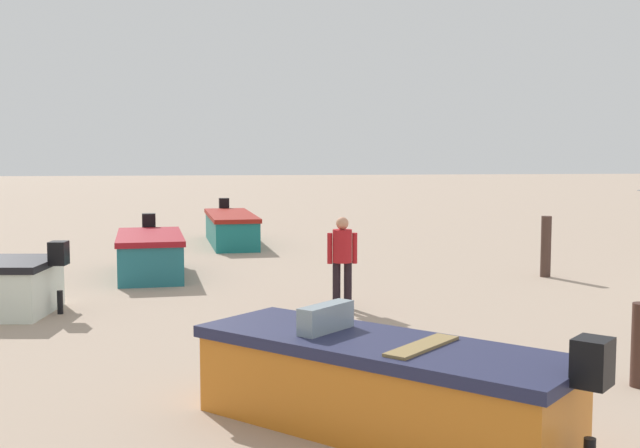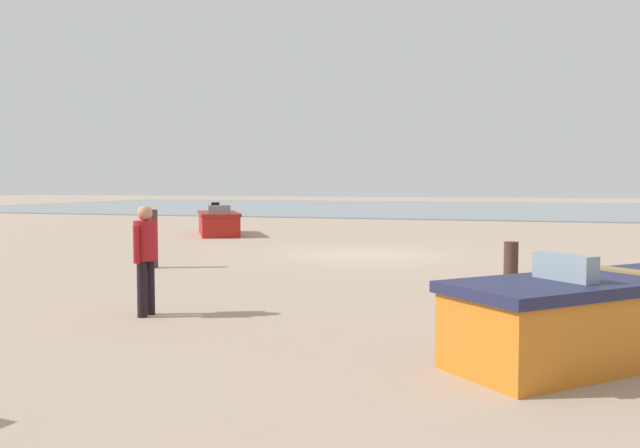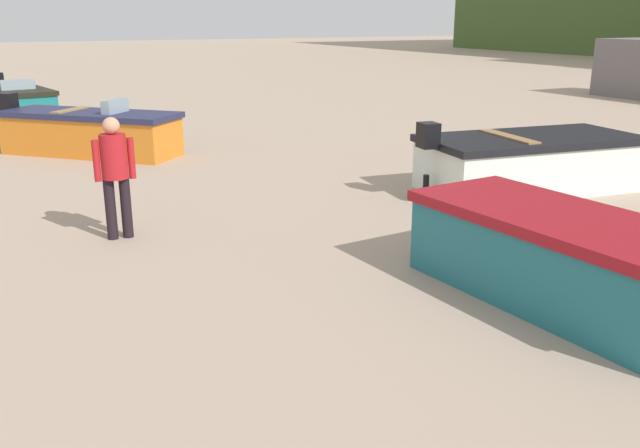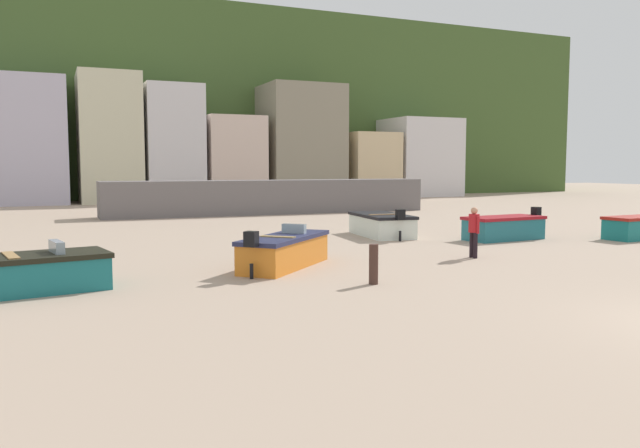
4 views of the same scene
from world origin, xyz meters
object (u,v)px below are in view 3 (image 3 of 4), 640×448
Objects in this scene: boat_orange_0 at (90,132)px; boat_white_3 at (528,162)px; beach_walker_foreground at (115,168)px; boat_teal_5 at (15,103)px; boat_teal_1 at (563,258)px.

boat_white_3 is at bearing 87.88° from boat_orange_0.
beach_walker_foreground is at bearing 39.18° from boat_orange_0.
boat_white_3 is 6.80m from beach_walker_foreground.
beach_walker_foreground is (12.83, 0.48, 0.50)m from boat_teal_5.
boat_teal_5 is at bearing 98.52° from boat_teal_1.
boat_teal_5 is at bearing 94.87° from beach_walker_foreground.
boat_teal_5 is at bearing -125.94° from boat_orange_0.
boat_teal_1 is 0.90× the size of boat_white_3.
boat_teal_1 is at bearing -46.45° from beach_walker_foreground.
boat_white_3 is 15.09m from boat_teal_5.
beach_walker_foreground is at bearing -86.36° from boat_white_3.
boat_orange_0 is 2.26× the size of beach_walker_foreground.
boat_teal_1 is at bearing 93.57° from boat_teal_5.
boat_teal_1 is 4.93m from boat_white_3.
boat_white_3 reaches higher than boat_teal_5.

